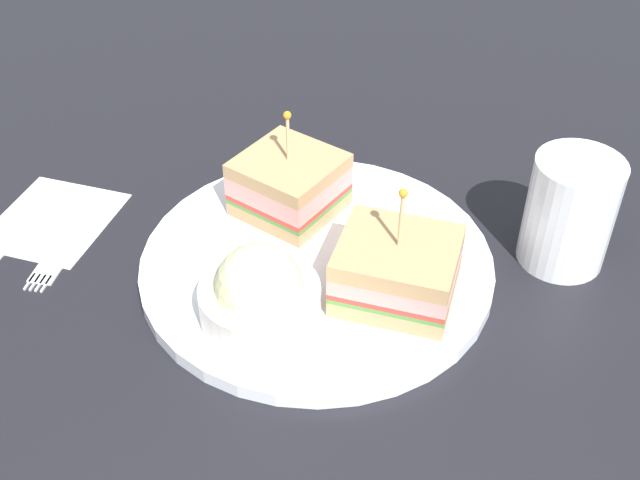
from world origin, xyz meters
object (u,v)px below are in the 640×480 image
Objects in this scene: coleslaw_bowl at (263,295)px; plate at (320,264)px; fork at (61,252)px; knife at (13,237)px; sandwich_half_back at (400,270)px; napkin at (57,220)px; drink_glass at (571,218)px; sandwich_half_front at (292,184)px.

plate is at bearing -31.50° from coleslaw_bowl.
fork is (9.30, 18.36, -3.63)cm from coleslaw_bowl.
plate is at bearing -98.84° from knife.
sandwich_half_back is 32.87cm from napkin.
coleslaw_bowl is at bearing 103.84° from sandwich_half_back.
sandwich_half_back is 10.94cm from coleslaw_bowl.
napkin is at bearing 83.24° from drink_glass.
napkin is 0.89× the size of knife.
plate is 21.52cm from drink_glass.
coleslaw_bowl is 24.68cm from napkin.
plate is 27.92cm from knife.
plate is 8.07cm from sandwich_half_front.
sandwich_half_front is 14.15cm from coleslaw_bowl.
plate is 8.37cm from sandwich_half_back.
knife is at bearing 75.49° from sandwich_half_back.
coleslaw_bowl is 0.74× the size of knife.
sandwich_half_front is 1.02× the size of sandwich_half_back.
coleslaw_bowl is 0.83× the size of napkin.
coleslaw_bowl is (-2.62, 10.63, -0.08)cm from sandwich_half_back.
coleslaw_bowl is at bearing 108.67° from drink_glass.
fork is (2.22, 22.71, -0.47)cm from plate.
sandwich_half_back is at bearing -76.16° from coleslaw_bowl.
sandwich_half_front is at bearing -89.95° from napkin.
knife is (2.77, 48.73, -4.15)cm from drink_glass.
sandwich_half_back is 0.86× the size of fork.
knife is at bearing 63.92° from coleslaw_bowl.
coleslaw_bowl is 26.13cm from knife.
drink_glass is at bearing -71.33° from coleslaw_bowl.
sandwich_half_back is at bearing -110.40° from napkin.
fork is (6.69, 28.99, -3.71)cm from sandwich_half_back.
plate is 2.66× the size of napkin.
plate is 2.30× the size of fork.
coleslaw_bowl is (-14.02, 1.92, -0.18)cm from sandwich_half_front.
sandwich_half_front is 0.88× the size of fork.
sandwich_half_front is 25.58cm from knife.
sandwich_half_back reaches higher than coleslaw_bowl.
coleslaw_bowl is at bearing 172.22° from sandwich_half_front.
sandwich_half_front is at bearing 37.38° from sandwich_half_back.
napkin is at bearing 54.98° from coleslaw_bowl.
napkin is 4.96cm from fork.
sandwich_half_back is 35.18cm from knife.
drink_glass reaches higher than knife.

